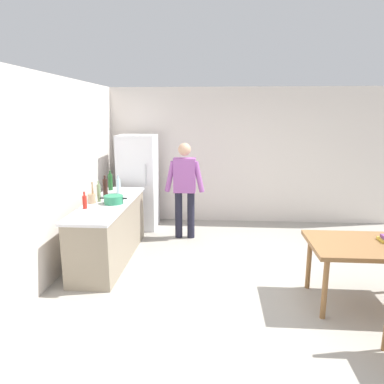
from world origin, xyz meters
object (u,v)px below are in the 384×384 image
(bottle_vinegar_tall, at_px, (99,193))
(bottle_water_clear, at_px, (118,186))
(person, at_px, (185,184))
(utensil_jar, at_px, (92,198))
(dining_table, at_px, (372,250))
(bottle_wine_green, at_px, (110,182))
(refrigerator, at_px, (138,182))
(bottle_sauce_red, at_px, (85,202))
(bottle_wine_dark, at_px, (105,187))
(cooking_pot, at_px, (114,200))

(bottle_vinegar_tall, distance_m, bottle_water_clear, 0.60)
(person, bearing_deg, utensil_jar, -138.32)
(bottle_vinegar_tall, bearing_deg, bottle_water_clear, 76.90)
(dining_table, bearing_deg, bottle_wine_green, 151.71)
(bottle_water_clear, bearing_deg, bottle_wine_green, 130.56)
(refrigerator, xyz_separation_m, bottle_water_clear, (-0.11, -0.99, 0.13))
(person, bearing_deg, bottle_sauce_red, -131.57)
(bottle_water_clear, bearing_deg, person, 22.60)
(refrigerator, relative_size, bottle_water_clear, 6.00)
(dining_table, xyz_separation_m, utensil_jar, (-3.62, 1.02, 0.31))
(person, distance_m, bottle_wine_dark, 1.38)
(bottle_vinegar_tall, relative_size, bottle_water_clear, 1.07)
(utensil_jar, relative_size, bottle_sauce_red, 1.33)
(utensil_jar, bearing_deg, bottle_wine_dark, 83.00)
(refrigerator, height_order, utensil_jar, refrigerator)
(bottle_wine_dark, relative_size, bottle_sauce_red, 1.42)
(refrigerator, bearing_deg, cooking_pot, -89.87)
(refrigerator, bearing_deg, bottle_water_clear, -96.31)
(bottle_vinegar_tall, xyz_separation_m, bottle_wine_green, (-0.07, 0.82, 0.01))
(person, xyz_separation_m, bottle_wine_dark, (-1.21, -0.66, 0.07))
(cooking_pot, xyz_separation_m, bottle_vinegar_tall, (-0.25, 0.10, 0.08))
(dining_table, bearing_deg, refrigerator, 140.71)
(dining_table, height_order, bottle_wine_dark, bottle_wine_dark)
(refrigerator, height_order, cooking_pot, refrigerator)
(bottle_sauce_red, xyz_separation_m, bottle_wine_green, (-0.00, 1.23, 0.05))
(bottle_sauce_red, bearing_deg, bottle_wine_green, 90.01)
(bottle_sauce_red, distance_m, bottle_water_clear, 1.01)
(bottle_wine_dark, relative_size, bottle_vinegar_tall, 1.06)
(cooking_pot, height_order, bottle_wine_green, bottle_wine_green)
(utensil_jar, height_order, bottle_wine_dark, bottle_wine_dark)
(dining_table, distance_m, bottle_wine_dark, 3.88)
(utensil_jar, height_order, bottle_sauce_red, utensil_jar)
(utensil_jar, bearing_deg, bottle_sauce_red, -89.25)
(cooking_pot, height_order, utensil_jar, utensil_jar)
(utensil_jar, height_order, bottle_wine_green, bottle_wine_green)
(dining_table, bearing_deg, cooking_pot, 162.74)
(person, height_order, utensil_jar, person)
(bottle_wine_green, bearing_deg, bottle_wine_dark, -83.33)
(cooking_pot, bearing_deg, utensil_jar, -178.60)
(bottle_sauce_red, bearing_deg, utensil_jar, 90.75)
(refrigerator, xyz_separation_m, bottle_wine_green, (-0.32, -0.75, 0.15))
(bottle_wine_dark, bearing_deg, utensil_jar, -97.00)
(refrigerator, relative_size, bottle_wine_dark, 5.29)
(refrigerator, bearing_deg, bottle_wine_dark, -102.16)
(bottle_wine_dark, distance_m, bottle_vinegar_tall, 0.36)
(dining_table, height_order, bottle_sauce_red, bottle_sauce_red)
(cooking_pot, relative_size, bottle_wine_green, 1.18)
(dining_table, bearing_deg, bottle_vinegar_tall, 162.42)
(utensil_jar, relative_size, bottle_wine_green, 0.94)
(refrigerator, xyz_separation_m, bottle_vinegar_tall, (-0.25, -1.58, 0.14))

